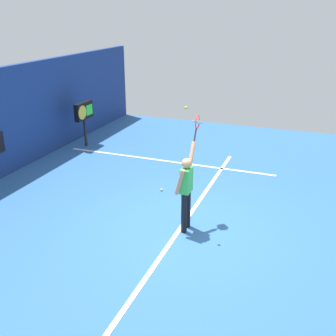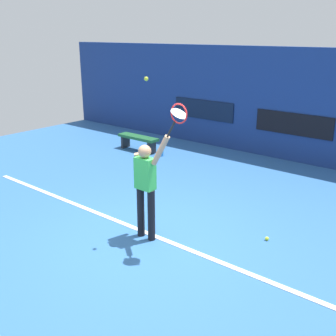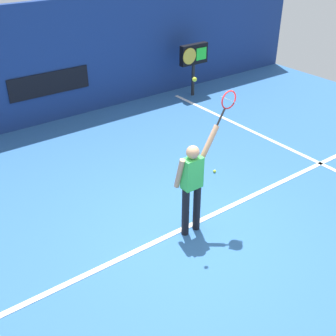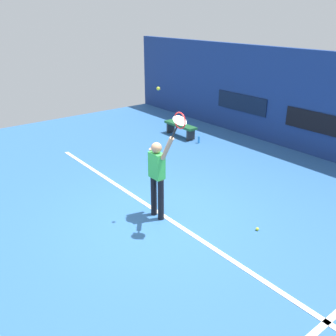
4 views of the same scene
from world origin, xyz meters
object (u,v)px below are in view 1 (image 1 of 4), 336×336
at_px(scoreboard_clock, 84,113).
at_px(spare_ball, 162,190).
at_px(tennis_ball, 186,108).
at_px(tennis_racket, 197,123).
at_px(tennis_player, 186,188).

distance_m(scoreboard_clock, spare_ball, 4.91).
height_order(tennis_ball, spare_ball, tennis_ball).
distance_m(tennis_racket, scoreboard_clock, 6.45).
xyz_separation_m(tennis_ball, spare_ball, (1.68, 1.21, -2.72)).
distance_m(tennis_racket, spare_ball, 2.75).
relative_size(tennis_player, tennis_ball, 28.45).
relative_size(tennis_player, tennis_racket, 3.18).
height_order(tennis_racket, spare_ball, tennis_racket).
xyz_separation_m(tennis_racket, tennis_ball, (-0.67, 0.04, 0.49)).
xyz_separation_m(tennis_player, scoreboard_clock, (4.33, 5.21, 0.21)).
height_order(tennis_player, tennis_racket, tennis_racket).
bearing_deg(scoreboard_clock, tennis_player, -129.71).
xyz_separation_m(tennis_player, tennis_ball, (0.01, 0.04, 1.75)).
relative_size(tennis_racket, spare_ball, 8.95).
bearing_deg(scoreboard_clock, spare_ball, -123.64).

